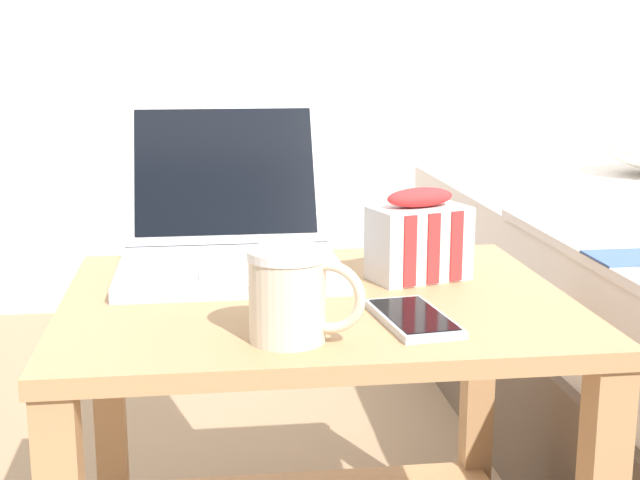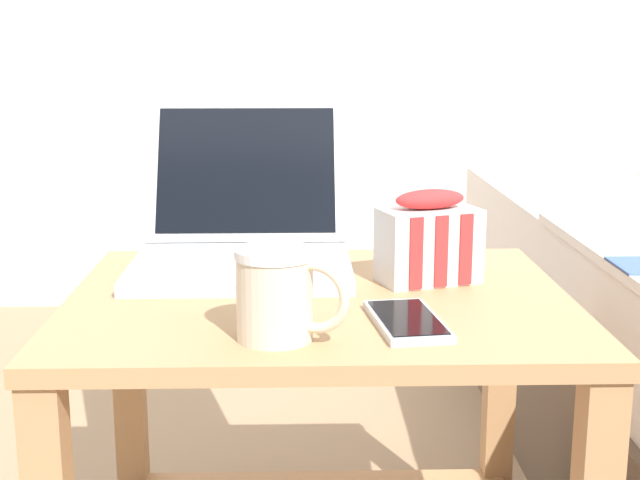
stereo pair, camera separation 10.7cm
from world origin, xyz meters
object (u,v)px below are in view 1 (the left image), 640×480
laptop (228,235)px  snack_bag (419,238)px  mug_front_left (291,291)px  cell_phone (413,318)px

laptop → snack_bag: bearing=-22.1°
mug_front_left → snack_bag: bearing=49.8°
mug_front_left → cell_phone: size_ratio=0.79×
mug_front_left → laptop: bearing=99.6°
snack_bag → cell_phone: 0.20m
laptop → mug_front_left: bearing=-80.4°
snack_bag → cell_phone: (-0.05, -0.19, -0.05)m
laptop → snack_bag: (0.25, -0.10, 0.01)m
snack_bag → mug_front_left: bearing=-130.2°
laptop → cell_phone: laptop is taller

